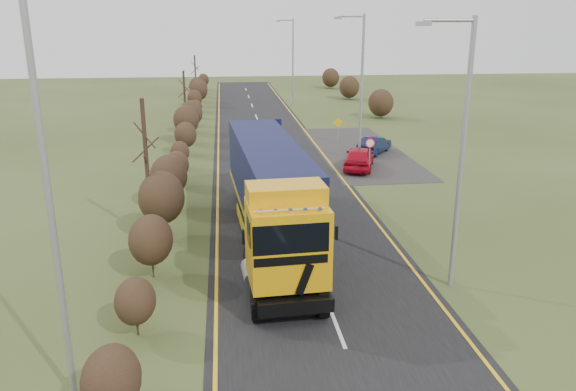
% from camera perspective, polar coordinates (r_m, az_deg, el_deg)
% --- Properties ---
extents(ground, '(160.00, 160.00, 0.00)m').
position_cam_1_polar(ground, '(21.50, 2.73, -7.51)').
color(ground, '#37431C').
rests_on(ground, ground).
extents(road, '(8.00, 120.00, 0.02)m').
position_cam_1_polar(road, '(30.77, -0.25, 0.26)').
color(road, black).
rests_on(road, ground).
extents(layby, '(6.00, 18.00, 0.02)m').
position_cam_1_polar(layby, '(41.43, 7.19, 4.56)').
color(layby, '#2D2A28').
rests_on(layby, ground).
extents(lane_markings, '(7.52, 116.00, 0.01)m').
position_cam_1_polar(lane_markings, '(30.48, -0.19, 0.12)').
color(lane_markings, gold).
rests_on(lane_markings, road).
extents(hedgerow, '(2.24, 102.04, 6.05)m').
position_cam_1_polar(hedgerow, '(28.27, -11.95, 1.73)').
color(hedgerow, black).
rests_on(hedgerow, ground).
extents(lorry, '(3.22, 14.96, 4.13)m').
position_cam_1_polar(lorry, '(23.48, -1.77, 0.78)').
color(lorry, black).
rests_on(lorry, ground).
extents(car_red_hatchback, '(2.98, 4.61, 1.46)m').
position_cam_1_polar(car_red_hatchback, '(36.00, 7.23, 3.81)').
color(car_red_hatchback, '#AA081B').
rests_on(car_red_hatchback, ground).
extents(car_blue_sedan, '(3.21, 3.72, 1.21)m').
position_cam_1_polar(car_blue_sedan, '(40.58, 8.77, 5.09)').
color(car_blue_sedan, '#091333').
rests_on(car_blue_sedan, ground).
extents(streetlight_near, '(1.95, 0.18, 9.19)m').
position_cam_1_polar(streetlight_near, '(19.45, 17.04, 4.84)').
color(streetlight_near, gray).
rests_on(streetlight_near, ground).
extents(streetlight_mid, '(2.01, 0.19, 9.49)m').
position_cam_1_polar(streetlight_mid, '(37.58, 7.31, 11.36)').
color(streetlight_mid, gray).
rests_on(streetlight_mid, ground).
extents(streetlight_far, '(1.98, 0.19, 9.34)m').
position_cam_1_polar(streetlight_far, '(63.63, 0.39, 13.75)').
color(streetlight_far, gray).
rests_on(streetlight_far, ground).
extents(left_pole, '(0.16, 0.16, 9.51)m').
position_cam_1_polar(left_pole, '(13.78, -22.91, -2.05)').
color(left_pole, gray).
rests_on(left_pole, ground).
extents(speed_sign, '(0.61, 0.10, 2.23)m').
position_cam_1_polar(speed_sign, '(34.82, 8.31, 4.69)').
color(speed_sign, gray).
rests_on(speed_sign, ground).
extents(warning_board, '(0.75, 0.11, 1.96)m').
position_cam_1_polar(warning_board, '(43.76, 5.08, 6.89)').
color(warning_board, gray).
rests_on(warning_board, ground).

